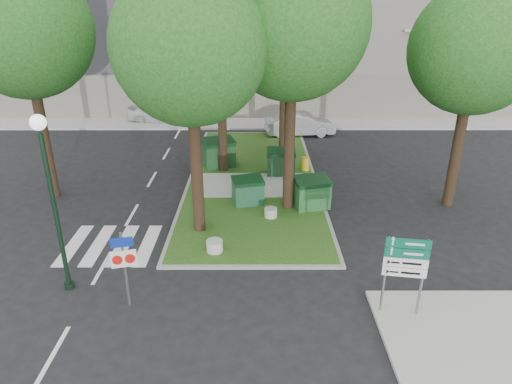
{
  "coord_description": "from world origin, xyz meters",
  "views": [
    {
      "loc": [
        0.64,
        -13.04,
        8.37
      ],
      "look_at": [
        0.66,
        1.74,
        2.0
      ],
      "focal_mm": 32.0,
      "sensor_mm": 36.0,
      "label": 1
    }
  ],
  "objects_px": {
    "tree_street_left": "(24,16)",
    "directional_sign": "(405,264)",
    "dumpster_d": "(312,193)",
    "car_white": "(159,112)",
    "dumpster_a": "(219,153)",
    "tree_street_right": "(479,36)",
    "tree_median_mid": "(221,29)",
    "dumpster_c": "(281,162)",
    "tree_median_near_right": "(296,7)",
    "bollard_right": "(271,212)",
    "bollard_left": "(215,246)",
    "litter_bin": "(305,164)",
    "bollard_mid": "(244,197)",
    "dumpster_b": "(248,191)",
    "street_lamp": "(50,185)",
    "tree_median_near_left": "(192,31)",
    "traffic_sign_pole": "(124,260)",
    "car_silver": "(300,124)"
  },
  "relations": [
    {
      "from": "tree_median_near_right",
      "to": "dumpster_c",
      "type": "xyz_separation_m",
      "value": [
        -0.17,
        3.86,
        -7.24
      ]
    },
    {
      "from": "car_silver",
      "to": "bollard_right",
      "type": "bearing_deg",
      "value": 162.31
    },
    {
      "from": "bollard_left",
      "to": "litter_bin",
      "type": "bearing_deg",
      "value": 63.8
    },
    {
      "from": "dumpster_c",
      "to": "car_silver",
      "type": "distance_m",
      "value": 7.48
    },
    {
      "from": "tree_street_left",
      "to": "directional_sign",
      "type": "distance_m",
      "value": 16.75
    },
    {
      "from": "tree_median_near_left",
      "to": "traffic_sign_pole",
      "type": "relative_size",
      "value": 4.39
    },
    {
      "from": "dumpster_a",
      "to": "tree_street_right",
      "type": "bearing_deg",
      "value": -44.14
    },
    {
      "from": "litter_bin",
      "to": "directional_sign",
      "type": "height_order",
      "value": "directional_sign"
    },
    {
      "from": "tree_street_right",
      "to": "traffic_sign_pole",
      "type": "bearing_deg",
      "value": -149.86
    },
    {
      "from": "tree_street_right",
      "to": "bollard_right",
      "type": "relative_size",
      "value": 19.43
    },
    {
      "from": "tree_street_left",
      "to": "dumpster_d",
      "type": "distance_m",
      "value": 13.42
    },
    {
      "from": "dumpster_a",
      "to": "litter_bin",
      "type": "distance_m",
      "value": 4.54
    },
    {
      "from": "bollard_left",
      "to": "traffic_sign_pole",
      "type": "bearing_deg",
      "value": -128.46
    },
    {
      "from": "bollard_left",
      "to": "bollard_mid",
      "type": "xyz_separation_m",
      "value": [
        0.95,
        4.13,
        0.02
      ]
    },
    {
      "from": "tree_street_left",
      "to": "bollard_left",
      "type": "xyz_separation_m",
      "value": [
        7.62,
        -5.19,
        -7.33
      ]
    },
    {
      "from": "street_lamp",
      "to": "dumpster_c",
      "type": "bearing_deg",
      "value": 53.55
    },
    {
      "from": "dumpster_a",
      "to": "car_white",
      "type": "height_order",
      "value": "dumpster_a"
    },
    {
      "from": "tree_median_near_left",
      "to": "bollard_left",
      "type": "distance_m",
      "value": 7.22
    },
    {
      "from": "dumpster_c",
      "to": "litter_bin",
      "type": "bearing_deg",
      "value": 25.0
    },
    {
      "from": "tree_street_right",
      "to": "dumpster_c",
      "type": "relative_size",
      "value": 7.0
    },
    {
      "from": "dumpster_d",
      "to": "bollard_mid",
      "type": "distance_m",
      "value": 2.91
    },
    {
      "from": "car_white",
      "to": "bollard_mid",
      "type": "bearing_deg",
      "value": -148.19
    },
    {
      "from": "dumpster_a",
      "to": "bollard_right",
      "type": "distance_m",
      "value": 6.55
    },
    {
      "from": "bollard_right",
      "to": "dumpster_a",
      "type": "bearing_deg",
      "value": 112.91
    },
    {
      "from": "tree_median_near_right",
      "to": "dumpster_d",
      "type": "bearing_deg",
      "value": -3.15
    },
    {
      "from": "litter_bin",
      "to": "street_lamp",
      "type": "relative_size",
      "value": 0.12
    },
    {
      "from": "dumpster_d",
      "to": "dumpster_b",
      "type": "bearing_deg",
      "value": 158.02
    },
    {
      "from": "bollard_left",
      "to": "car_white",
      "type": "relative_size",
      "value": 0.13
    },
    {
      "from": "tree_median_mid",
      "to": "traffic_sign_pole",
      "type": "height_order",
      "value": "tree_median_mid"
    },
    {
      "from": "tree_median_near_right",
      "to": "tree_street_left",
      "type": "bearing_deg",
      "value": 171.87
    },
    {
      "from": "bollard_mid",
      "to": "litter_bin",
      "type": "distance_m",
      "value": 5.01
    },
    {
      "from": "dumpster_a",
      "to": "bollard_mid",
      "type": "xyz_separation_m",
      "value": [
        1.44,
        -4.59,
        -0.5
      ]
    },
    {
      "from": "dumpster_b",
      "to": "tree_street_right",
      "type": "bearing_deg",
      "value": -13.85
    },
    {
      "from": "bollard_mid",
      "to": "tree_median_mid",
      "type": "bearing_deg",
      "value": 104.81
    },
    {
      "from": "tree_street_left",
      "to": "car_silver",
      "type": "height_order",
      "value": "tree_street_left"
    },
    {
      "from": "tree_median_near_right",
      "to": "street_lamp",
      "type": "distance_m",
      "value": 10.28
    },
    {
      "from": "tree_median_mid",
      "to": "car_white",
      "type": "xyz_separation_m",
      "value": [
        -5.33,
        10.05,
        -6.23
      ]
    },
    {
      "from": "tree_median_near_right",
      "to": "car_white",
      "type": "height_order",
      "value": "tree_median_near_right"
    },
    {
      "from": "car_white",
      "to": "car_silver",
      "type": "xyz_separation_m",
      "value": [
        9.74,
        -3.38,
        -0.02
      ]
    },
    {
      "from": "dumpster_c",
      "to": "car_white",
      "type": "xyz_separation_m",
      "value": [
        -8.15,
        10.69,
        0.0
      ]
    },
    {
      "from": "tree_median_near_right",
      "to": "dumpster_a",
      "type": "height_order",
      "value": "tree_median_near_right"
    },
    {
      "from": "tree_median_near_right",
      "to": "bollard_mid",
      "type": "distance_m",
      "value": 7.9
    },
    {
      "from": "bollard_right",
      "to": "directional_sign",
      "type": "height_order",
      "value": "directional_sign"
    },
    {
      "from": "dumpster_c",
      "to": "street_lamp",
      "type": "relative_size",
      "value": 0.26
    },
    {
      "from": "tree_median_near_right",
      "to": "bollard_right",
      "type": "height_order",
      "value": "tree_median_near_right"
    },
    {
      "from": "bollard_right",
      "to": "car_silver",
      "type": "bearing_deg",
      "value": 79.55
    },
    {
      "from": "dumpster_a",
      "to": "bollard_right",
      "type": "height_order",
      "value": "dumpster_a"
    },
    {
      "from": "bollard_left",
      "to": "bollard_mid",
      "type": "distance_m",
      "value": 4.24
    },
    {
      "from": "tree_median_mid",
      "to": "dumpster_c",
      "type": "xyz_separation_m",
      "value": [
        2.83,
        -0.64,
        -6.23
      ]
    },
    {
      "from": "dumpster_d",
      "to": "car_white",
      "type": "relative_size",
      "value": 0.38
    }
  ]
}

